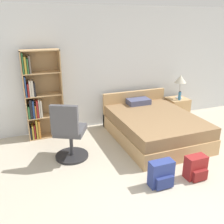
{
  "coord_description": "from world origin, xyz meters",
  "views": [
    {
      "loc": [
        -2.07,
        -1.95,
        2.29
      ],
      "look_at": [
        -0.55,
        1.98,
        0.74
      ],
      "focal_mm": 40.0,
      "sensor_mm": 36.0,
      "label": 1
    }
  ],
  "objects_px": {
    "table_lamp": "(181,80)",
    "bookshelf": "(39,97)",
    "bed": "(153,126)",
    "water_bottle": "(180,96)",
    "nightstand": "(177,109)",
    "office_chair": "(69,134)",
    "backpack_red": "(196,168)",
    "backpack_blue": "(161,174)"
  },
  "relations": [
    {
      "from": "water_bottle",
      "to": "bed",
      "type": "bearing_deg",
      "value": -148.94
    },
    {
      "from": "office_chair",
      "to": "backpack_red",
      "type": "xyz_separation_m",
      "value": [
        1.68,
        -1.23,
        -0.31
      ]
    },
    {
      "from": "bed",
      "to": "backpack_blue",
      "type": "relative_size",
      "value": 5.08
    },
    {
      "from": "bed",
      "to": "table_lamp",
      "type": "relative_size",
      "value": 3.53
    },
    {
      "from": "bed",
      "to": "table_lamp",
      "type": "bearing_deg",
      "value": 34.01
    },
    {
      "from": "table_lamp",
      "to": "backpack_red",
      "type": "relative_size",
      "value": 1.55
    },
    {
      "from": "bookshelf",
      "to": "table_lamp",
      "type": "relative_size",
      "value": 3.15
    },
    {
      "from": "bookshelf",
      "to": "office_chair",
      "type": "height_order",
      "value": "bookshelf"
    },
    {
      "from": "nightstand",
      "to": "office_chair",
      "type": "bearing_deg",
      "value": -160.9
    },
    {
      "from": "bookshelf",
      "to": "nightstand",
      "type": "relative_size",
      "value": 3.44
    },
    {
      "from": "bookshelf",
      "to": "office_chair",
      "type": "bearing_deg",
      "value": -72.4
    },
    {
      "from": "office_chair",
      "to": "water_bottle",
      "type": "distance_m",
      "value": 2.97
    },
    {
      "from": "bed",
      "to": "water_bottle",
      "type": "xyz_separation_m",
      "value": [
        1.06,
        0.64,
        0.35
      ]
    },
    {
      "from": "nightstand",
      "to": "backpack_red",
      "type": "height_order",
      "value": "nightstand"
    },
    {
      "from": "nightstand",
      "to": "backpack_red",
      "type": "xyz_separation_m",
      "value": [
        -1.18,
        -2.22,
        -0.08
      ]
    },
    {
      "from": "office_chair",
      "to": "backpack_red",
      "type": "distance_m",
      "value": 2.1
    },
    {
      "from": "water_bottle",
      "to": "backpack_blue",
      "type": "height_order",
      "value": "water_bottle"
    },
    {
      "from": "office_chair",
      "to": "nightstand",
      "type": "xyz_separation_m",
      "value": [
        2.86,
        0.99,
        -0.22
      ]
    },
    {
      "from": "table_lamp",
      "to": "backpack_red",
      "type": "height_order",
      "value": "table_lamp"
    },
    {
      "from": "backpack_red",
      "to": "backpack_blue",
      "type": "distance_m",
      "value": 0.6
    },
    {
      "from": "bed",
      "to": "backpack_red",
      "type": "distance_m",
      "value": 1.48
    },
    {
      "from": "bookshelf",
      "to": "table_lamp",
      "type": "xyz_separation_m",
      "value": [
        3.26,
        -0.1,
        0.12
      ]
    },
    {
      "from": "water_bottle",
      "to": "backpack_red",
      "type": "height_order",
      "value": "water_bottle"
    },
    {
      "from": "bookshelf",
      "to": "backpack_red",
      "type": "xyz_separation_m",
      "value": [
        2.03,
        -2.34,
        -0.68
      ]
    },
    {
      "from": "backpack_red",
      "to": "backpack_blue",
      "type": "height_order",
      "value": "backpack_blue"
    },
    {
      "from": "water_bottle",
      "to": "bookshelf",
      "type": "bearing_deg",
      "value": 175.82
    },
    {
      "from": "bed",
      "to": "nightstand",
      "type": "height_order",
      "value": "bed"
    },
    {
      "from": "backpack_red",
      "to": "nightstand",
      "type": "bearing_deg",
      "value": 61.96
    },
    {
      "from": "bookshelf",
      "to": "table_lamp",
      "type": "height_order",
      "value": "bookshelf"
    },
    {
      "from": "office_chair",
      "to": "table_lamp",
      "type": "bearing_deg",
      "value": 19.12
    },
    {
      "from": "bed",
      "to": "water_bottle",
      "type": "distance_m",
      "value": 1.28
    },
    {
      "from": "backpack_blue",
      "to": "water_bottle",
      "type": "bearing_deg",
      "value": 50.09
    },
    {
      "from": "bookshelf",
      "to": "backpack_red",
      "type": "bearing_deg",
      "value": -49.01
    },
    {
      "from": "bed",
      "to": "backpack_red",
      "type": "height_order",
      "value": "bed"
    },
    {
      "from": "office_chair",
      "to": "backpack_blue",
      "type": "distance_m",
      "value": 1.65
    },
    {
      "from": "bookshelf",
      "to": "table_lamp",
      "type": "distance_m",
      "value": 3.26
    },
    {
      "from": "table_lamp",
      "to": "water_bottle",
      "type": "height_order",
      "value": "table_lamp"
    },
    {
      "from": "bookshelf",
      "to": "backpack_blue",
      "type": "distance_m",
      "value": 2.81
    },
    {
      "from": "nightstand",
      "to": "backpack_red",
      "type": "distance_m",
      "value": 2.52
    },
    {
      "from": "nightstand",
      "to": "backpack_blue",
      "type": "height_order",
      "value": "nightstand"
    },
    {
      "from": "backpack_blue",
      "to": "office_chair",
      "type": "bearing_deg",
      "value": 132.0
    },
    {
      "from": "table_lamp",
      "to": "bookshelf",
      "type": "bearing_deg",
      "value": 178.19
    }
  ]
}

